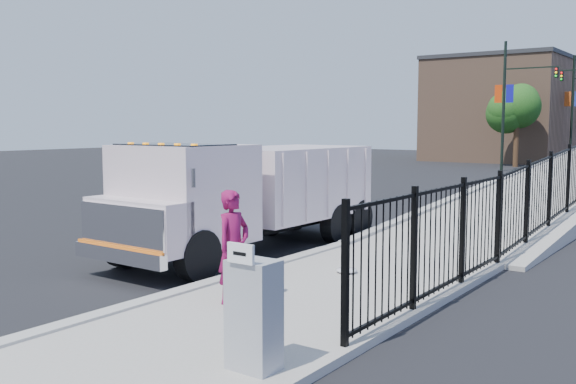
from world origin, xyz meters
The scene contains 13 objects.
ground centered at (0.00, 0.00, 0.00)m, with size 120.00×120.00×0.00m, color black.
sidewalk centered at (1.93, -2.00, 0.06)m, with size 3.55×12.00×0.12m, color #9E998E.
curb centered at (0.00, -2.00, 0.08)m, with size 0.30×12.00×0.16m, color #ADAAA3.
ramp centered at (2.12, 16.00, 0.00)m, with size 3.95×24.00×1.70m, color #9E998E.
truck centered at (-1.56, 2.26, 1.42)m, with size 2.49×7.39×2.52m.
worker centered at (1.13, -1.28, 1.00)m, with size 0.64×0.42×1.75m, color maroon.
utility_cabinet centered at (3.10, -3.24, 0.75)m, with size 0.55×0.40×1.25m, color gray.
arrow_sign centered at (3.10, -3.46, 1.48)m, with size 0.35×0.04×0.22m, color white.
debris centered at (1.54, 1.46, 0.17)m, with size 0.40×0.40×0.10m, color silver.
light_pole_0 centered at (-4.67, 31.74, 4.36)m, with size 3.77×0.22×8.00m.
tree_0 centered at (-5.40, 36.17, 3.97)m, with size 3.10×3.10×5.55m.
tree_2 centered at (-4.43, 49.72, 3.96)m, with size 2.80×2.80×5.40m.
building centered at (-9.00, 44.00, 4.00)m, with size 10.00×10.00×8.00m, color #8C664C.
Camera 1 is at (7.48, -8.70, 2.86)m, focal length 40.00 mm.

